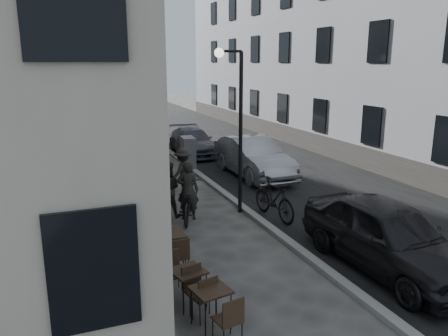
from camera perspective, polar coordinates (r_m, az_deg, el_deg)
ground at (r=9.40m, az=17.36°, el=-16.98°), size 120.00×120.00×0.00m
road at (r=24.45m, az=1.12°, el=2.65°), size 7.30×60.00×0.00m
kerb at (r=23.33m, az=-7.21°, el=2.15°), size 0.25×60.00×0.12m
building_right at (r=27.28m, az=12.56°, el=20.37°), size 4.00×35.00×16.00m
streetlamp_near at (r=13.31m, az=1.52°, el=7.07°), size 0.90×0.28×5.09m
streetlamp_far at (r=24.77m, az=-9.42°, el=9.99°), size 0.90×0.28×5.09m
tree_near at (r=27.68m, az=-10.73°, el=13.43°), size 2.40×2.40×5.70m
tree_far at (r=33.59m, az=-12.70°, el=13.35°), size 2.40×2.40×5.70m
bistro_set_a at (r=8.22m, az=-1.73°, el=-17.31°), size 0.73×1.58×0.91m
bistro_set_b at (r=8.88m, az=-4.70°, el=-14.86°), size 0.76×1.57×0.89m
bistro_set_c at (r=10.51m, az=-6.99°, el=-10.07°), size 0.67×1.60×0.94m
sign_board at (r=8.24m, az=-9.68°, el=-17.79°), size 0.44×0.65×1.04m
utility_cabinet at (r=19.47m, az=-4.72°, el=1.92°), size 0.62×1.02×1.47m
bicycle at (r=13.37m, az=-4.71°, el=-4.38°), size 1.48×2.24×1.11m
cyclist_rider at (r=13.27m, az=-4.74°, el=-2.92°), size 0.78×0.65×1.82m
pedestrian_near at (r=13.57m, az=-7.42°, el=-2.77°), size 1.05×0.95×1.75m
pedestrian_mid at (r=15.72m, az=-5.39°, el=-0.48°), size 1.28×1.12×1.72m
pedestrian_far at (r=18.83m, az=-12.56°, el=1.90°), size 1.12×0.49×1.89m
car_near at (r=10.84m, az=20.62°, el=-8.23°), size 2.05×4.84×1.63m
car_mid at (r=18.29m, az=3.80°, el=1.43°), size 1.79×4.97×1.63m
car_far at (r=22.78m, az=-4.12°, el=3.48°), size 2.12×4.66×1.32m
moped at (r=13.46m, az=6.56°, el=-3.99°), size 0.82×2.14×1.25m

